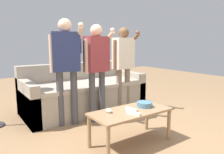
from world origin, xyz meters
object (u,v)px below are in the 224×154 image
object	(u,v)px
couch	(84,93)
player_center	(97,61)
snack_bowl	(145,104)
coffee_table	(131,115)
game_remote_nunchuk	(109,111)
game_remote_wand_far	(131,109)
player_left	(66,60)
game_remote_wand_near	(134,113)
player_right	(123,60)

from	to	relation	value
couch	player_center	world-z (taller)	player_center
couch	snack_bowl	size ratio (longest dim) A/B	11.00
coffee_table	game_remote_nunchuk	xyz separation A→B (m)	(-0.26, 0.09, 0.08)
coffee_table	game_remote_wand_far	size ratio (longest dim) A/B	5.90
player_left	game_remote_wand_near	bearing A→B (deg)	-74.58
player_right	game_remote_wand_far	size ratio (longest dim) A/B	8.77
game_remote_nunchuk	game_remote_wand_near	xyz separation A→B (m)	(0.19, -0.22, -0.01)
snack_bowl	game_remote_nunchuk	bearing A→B (deg)	171.64
couch	player_left	xyz separation A→B (m)	(-0.53, -0.51, 0.66)
player_center	player_right	bearing A→B (deg)	10.36
game_remote_nunchuk	game_remote_wand_near	bearing A→B (deg)	-49.11
couch	game_remote_wand_far	distance (m)	1.51
couch	coffee_table	bearing A→B (deg)	-95.94
couch	game_remote_wand_far	world-z (taller)	couch
game_remote_wand_far	couch	bearing A→B (deg)	84.12
game_remote_nunchuk	player_left	distance (m)	1.04
snack_bowl	game_remote_wand_near	world-z (taller)	snack_bowl
snack_bowl	player_right	bearing A→B (deg)	65.93
snack_bowl	game_remote_wand_near	size ratio (longest dim) A/B	1.20
couch	game_remote_wand_near	distance (m)	1.64
coffee_table	player_right	distance (m)	1.34
snack_bowl	game_remote_wand_far	xyz separation A→B (m)	(-0.23, -0.02, -0.01)
snack_bowl	player_center	distance (m)	1.02
couch	game_remote_nunchuk	distance (m)	1.47
couch	game_remote_wand_near	xyz separation A→B (m)	(-0.22, -1.62, 0.13)
player_left	player_center	xyz separation A→B (m)	(0.46, -0.08, -0.04)
player_center	couch	bearing A→B (deg)	83.04
snack_bowl	game_remote_nunchuk	distance (m)	0.50
player_center	game_remote_nunchuk	bearing A→B (deg)	-112.69
couch	game_remote_wand_near	size ratio (longest dim) A/B	13.24
game_remote_wand_near	game_remote_wand_far	world-z (taller)	same
game_remote_wand_near	game_remote_nunchuk	bearing A→B (deg)	130.89
coffee_table	player_right	xyz separation A→B (m)	(0.68, 1.01, 0.56)
coffee_table	player_left	xyz separation A→B (m)	(-0.37, 0.98, 0.61)
couch	game_remote_wand_far	size ratio (longest dim) A/B	12.61
coffee_table	player_left	size ratio (longest dim) A/B	0.64
game_remote_wand_near	game_remote_wand_far	distance (m)	0.14
couch	player_center	size ratio (longest dim) A/B	1.42
game_remote_wand_near	player_center	bearing A→B (deg)	81.54
game_remote_nunchuk	player_center	xyz separation A→B (m)	(0.34, 0.81, 0.49)
player_right	game_remote_wand_far	xyz separation A→B (m)	(-0.68, -1.01, -0.49)
game_remote_wand_near	couch	bearing A→B (deg)	82.09
coffee_table	snack_bowl	xyz separation A→B (m)	(0.23, 0.02, 0.09)
game_remote_nunchuk	game_remote_wand_far	distance (m)	0.27
coffee_table	game_remote_nunchuk	distance (m)	0.28
player_right	player_center	bearing A→B (deg)	-169.64
couch	coffee_table	xyz separation A→B (m)	(-0.15, -1.49, 0.05)
snack_bowl	player_right	world-z (taller)	player_right
snack_bowl	game_remote_nunchuk	xyz separation A→B (m)	(-0.49, 0.07, -0.01)
game_remote_nunchuk	game_remote_wand_far	size ratio (longest dim) A/B	0.53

